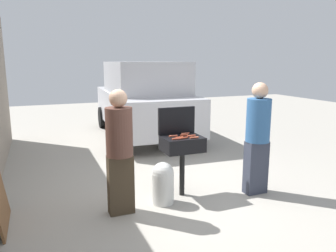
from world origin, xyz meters
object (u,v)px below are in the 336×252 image
at_px(hot_dog_0, 185,134).
at_px(parked_minivan, 144,99).
at_px(hot_dog_3, 176,139).
at_px(person_right, 258,135).
at_px(hot_dog_2, 194,138).
at_px(hot_dog_6, 179,137).
at_px(person_left, 120,148).
at_px(propane_tank, 163,182).
at_px(bbq_grill, 182,146).
at_px(hot_dog_7, 184,135).
at_px(hot_dog_5, 191,136).
at_px(hot_dog_4, 184,138).
at_px(hot_dog_1, 173,136).

height_order(hot_dog_0, parked_minivan, parked_minivan).
relative_size(hot_dog_3, person_right, 0.08).
xyz_separation_m(hot_dog_2, parked_minivan, (0.58, 4.21, 0.09)).
distance_m(hot_dog_3, hot_dog_6, 0.09).
xyz_separation_m(hot_dog_3, person_left, (-0.86, -0.11, -0.02)).
distance_m(hot_dog_0, propane_tank, 0.84).
relative_size(bbq_grill, propane_tank, 1.50).
distance_m(hot_dog_0, parked_minivan, 3.96).
xyz_separation_m(hot_dog_7, parked_minivan, (0.65, 4.01, 0.09)).
distance_m(hot_dog_5, parked_minivan, 4.13).
bearing_deg(hot_dog_7, parked_minivan, 80.80).
bearing_deg(propane_tank, hot_dog_0, 31.45).
bearing_deg(hot_dog_0, bbq_grill, -129.48).
xyz_separation_m(hot_dog_7, person_left, (-1.06, -0.28, -0.02)).
xyz_separation_m(hot_dog_0, hot_dog_4, (-0.14, -0.26, 0.00)).
xyz_separation_m(hot_dog_4, person_right, (1.14, -0.23, 0.00)).
xyz_separation_m(hot_dog_1, hot_dog_5, (0.26, -0.10, 0.00)).
height_order(hot_dog_5, hot_dog_6, same).
distance_m(hot_dog_0, hot_dog_5, 0.17).
bearing_deg(hot_dog_2, hot_dog_6, 157.50).
bearing_deg(hot_dog_7, hot_dog_3, -139.32).
bearing_deg(hot_dog_0, propane_tank, -148.55).
relative_size(hot_dog_2, hot_dog_6, 1.00).
bearing_deg(hot_dog_3, person_right, -9.72).
distance_m(hot_dog_1, hot_dog_7, 0.17).
bearing_deg(propane_tank, parked_minivan, 75.70).
relative_size(hot_dog_0, propane_tank, 0.21).
bearing_deg(hot_dog_2, person_left, -175.75).
relative_size(hot_dog_4, propane_tank, 0.21).
bearing_deg(person_left, hot_dog_2, -3.27).
distance_m(hot_dog_1, hot_dog_5, 0.27).
relative_size(bbq_grill, hot_dog_7, 7.12).
relative_size(bbq_grill, hot_dog_1, 7.12).
height_order(hot_dog_2, hot_dog_3, same).
relative_size(hot_dog_5, person_right, 0.08).
distance_m(hot_dog_2, person_left, 1.14).
distance_m(person_left, parked_minivan, 4.62).
relative_size(hot_dog_2, person_right, 0.08).
bearing_deg(person_left, bbq_grill, 5.90).
height_order(hot_dog_1, hot_dog_6, same).
distance_m(hot_dog_3, person_right, 1.28).
bearing_deg(hot_dog_0, hot_dog_2, -88.01).
height_order(hot_dog_2, hot_dog_6, same).
bearing_deg(hot_dog_4, hot_dog_5, 27.23).
distance_m(hot_dog_0, person_left, 1.19).
bearing_deg(hot_dog_0, hot_dog_1, -161.99).
bearing_deg(hot_dog_4, hot_dog_3, -175.31).
distance_m(propane_tank, person_left, 0.88).
bearing_deg(hot_dog_7, hot_dog_6, -139.04).
distance_m(hot_dog_5, person_left, 1.17).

